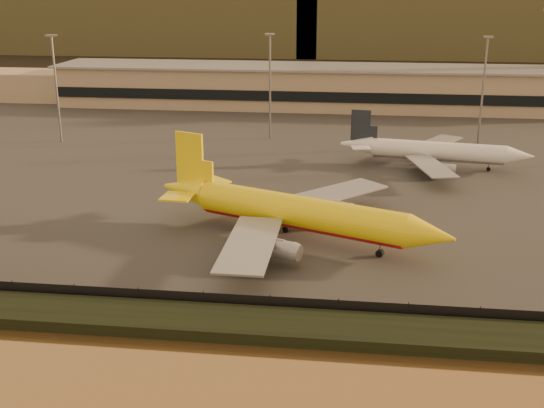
# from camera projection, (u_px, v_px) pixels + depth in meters

# --- Properties ---
(ground) EXTENTS (900.00, 900.00, 0.00)m
(ground) POSITION_uv_depth(u_px,v_px,m) (268.00, 270.00, 93.02)
(ground) COLOR black
(ground) RESTS_ON ground
(embankment) EXTENTS (320.00, 7.00, 1.40)m
(embankment) POSITION_uv_depth(u_px,v_px,m) (248.00, 324.00, 76.79)
(embankment) COLOR black
(embankment) RESTS_ON ground
(tarmac) EXTENTS (320.00, 220.00, 0.20)m
(tarmac) POSITION_uv_depth(u_px,v_px,m) (314.00, 127.00, 182.52)
(tarmac) COLOR #2D2D2D
(tarmac) RESTS_ON ground
(perimeter_fence) EXTENTS (300.00, 0.05, 2.20)m
(perimeter_fence) POSITION_uv_depth(u_px,v_px,m) (253.00, 304.00, 80.37)
(perimeter_fence) COLOR black
(perimeter_fence) RESTS_ON tarmac
(terminal_building) EXTENTS (202.00, 25.00, 12.60)m
(terminal_building) POSITION_uv_depth(u_px,v_px,m) (274.00, 86.00, 211.11)
(terminal_building) COLOR tan
(terminal_building) RESTS_ON tarmac
(apron_light_masts) EXTENTS (152.20, 12.20, 25.40)m
(apron_light_masts) POSITION_uv_depth(u_px,v_px,m) (375.00, 80.00, 157.01)
(apron_light_masts) COLOR slate
(apron_light_masts) RESTS_ON tarmac
(dhl_cargo_jet) EXTENTS (46.59, 44.08, 14.51)m
(dhl_cargo_jet) POSITION_uv_depth(u_px,v_px,m) (295.00, 213.00, 101.96)
(dhl_cargo_jet) COLOR yellow
(dhl_cargo_jet) RESTS_ON tarmac
(white_narrowbody_jet) EXTENTS (39.57, 38.25, 11.38)m
(white_narrowbody_jet) POSITION_uv_depth(u_px,v_px,m) (434.00, 152.00, 142.13)
(white_narrowbody_jet) COLOR white
(white_narrowbody_jet) RESTS_ON tarmac
(gse_vehicle_yellow) EXTENTS (4.02, 3.03, 1.65)m
(gse_vehicle_yellow) POSITION_uv_depth(u_px,v_px,m) (313.00, 207.00, 115.34)
(gse_vehicle_yellow) COLOR yellow
(gse_vehicle_yellow) RESTS_ON tarmac
(gse_vehicle_white) EXTENTS (3.80, 2.32, 1.60)m
(gse_vehicle_white) POSITION_uv_depth(u_px,v_px,m) (229.00, 194.00, 122.35)
(gse_vehicle_white) COLOR white
(gse_vehicle_white) RESTS_ON tarmac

